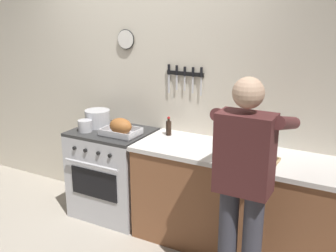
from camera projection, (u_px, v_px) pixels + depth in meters
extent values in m
cube|color=beige|center=(149.00, 87.00, 4.06)|extent=(6.00, 0.10, 2.60)
cube|color=black|center=(185.00, 74.00, 3.76)|extent=(0.38, 0.02, 0.04)
cube|color=silver|center=(169.00, 84.00, 3.86)|extent=(0.02, 0.00, 0.18)
cube|color=black|center=(169.00, 69.00, 3.82)|extent=(0.02, 0.02, 0.10)
cube|color=silver|center=(177.00, 83.00, 3.81)|extent=(0.02, 0.00, 0.15)
cube|color=black|center=(177.00, 70.00, 3.78)|extent=(0.02, 0.02, 0.09)
cube|color=silver|center=(185.00, 83.00, 3.78)|extent=(0.02, 0.00, 0.14)
cube|color=black|center=(185.00, 71.00, 3.74)|extent=(0.02, 0.02, 0.09)
cube|color=silver|center=(193.00, 85.00, 3.74)|extent=(0.02, 0.00, 0.16)
cube|color=black|center=(193.00, 72.00, 3.70)|extent=(0.02, 0.02, 0.09)
cube|color=silver|center=(201.00, 87.00, 3.70)|extent=(0.01, 0.00, 0.17)
cube|color=black|center=(201.00, 72.00, 3.66)|extent=(0.02, 0.02, 0.09)
cylinder|color=white|center=(126.00, 39.00, 3.97)|extent=(0.18, 0.02, 0.18)
torus|color=black|center=(126.00, 39.00, 3.97)|extent=(0.20, 0.02, 0.20)
cube|color=brown|center=(247.00, 206.00, 3.46)|extent=(2.00, 0.62, 0.86)
cube|color=silver|center=(250.00, 157.00, 3.33)|extent=(2.03, 0.65, 0.04)
cube|color=#BCBCC1|center=(113.00, 174.00, 4.11)|extent=(0.76, 0.62, 0.87)
cube|color=black|center=(94.00, 184.00, 3.84)|extent=(0.53, 0.01, 0.28)
cube|color=#2D2D2D|center=(112.00, 132.00, 3.98)|extent=(0.76, 0.62, 0.03)
cylinder|color=black|center=(74.00, 148.00, 3.84)|extent=(0.04, 0.02, 0.04)
cylinder|color=black|center=(85.00, 150.00, 3.78)|extent=(0.04, 0.02, 0.04)
cylinder|color=black|center=(98.00, 153.00, 3.71)|extent=(0.04, 0.02, 0.04)
cylinder|color=black|center=(110.00, 156.00, 3.65)|extent=(0.04, 0.02, 0.04)
cylinder|color=silver|center=(91.00, 165.00, 3.76)|extent=(0.61, 0.02, 0.02)
cylinder|color=#383842|center=(228.00, 242.00, 2.94)|extent=(0.14, 0.14, 0.86)
cylinder|color=#383842|center=(251.00, 249.00, 2.85)|extent=(0.14, 0.14, 0.86)
cube|color=#4C2323|center=(245.00, 153.00, 2.69)|extent=(0.38, 0.22, 0.56)
sphere|color=tan|center=(248.00, 93.00, 2.57)|extent=(0.21, 0.21, 0.21)
cylinder|color=#4C2323|center=(229.00, 115.00, 2.94)|extent=(0.09, 0.55, 0.22)
cylinder|color=#4C2323|center=(287.00, 123.00, 2.75)|extent=(0.09, 0.55, 0.22)
cube|color=#B7B7BC|center=(121.00, 134.00, 3.84)|extent=(0.34, 0.25, 0.01)
cube|color=#B7B7BC|center=(113.00, 135.00, 3.72)|extent=(0.34, 0.01, 0.05)
cube|color=#B7B7BC|center=(128.00, 128.00, 3.93)|extent=(0.34, 0.01, 0.05)
cube|color=#B7B7BC|center=(106.00, 129.00, 3.90)|extent=(0.01, 0.25, 0.05)
cube|color=#B7B7BC|center=(136.00, 134.00, 3.75)|extent=(0.01, 0.25, 0.05)
ellipsoid|color=#935628|center=(121.00, 126.00, 3.81)|extent=(0.23, 0.17, 0.16)
cylinder|color=#B7B7BC|center=(98.00, 118.00, 4.08)|extent=(0.25, 0.25, 0.17)
cylinder|color=#B7B7BC|center=(85.00, 126.00, 3.94)|extent=(0.14, 0.14, 0.11)
cube|color=tan|center=(255.00, 160.00, 3.20)|extent=(0.36, 0.24, 0.02)
cylinder|color=#997F4C|center=(224.00, 136.00, 3.47)|extent=(0.07, 0.07, 0.21)
cylinder|color=#997F4C|center=(224.00, 122.00, 3.44)|extent=(0.03, 0.03, 0.05)
cylinder|color=black|center=(224.00, 119.00, 3.43)|extent=(0.03, 0.03, 0.01)
cylinder|color=red|center=(228.00, 137.00, 3.60)|extent=(0.06, 0.06, 0.12)
cylinder|color=red|center=(228.00, 129.00, 3.58)|extent=(0.03, 0.03, 0.03)
cylinder|color=#197219|center=(229.00, 127.00, 3.57)|extent=(0.03, 0.03, 0.01)
cylinder|color=#338CCC|center=(264.00, 142.00, 3.41)|extent=(0.07, 0.07, 0.16)
cylinder|color=#338CCC|center=(265.00, 130.00, 3.38)|extent=(0.03, 0.03, 0.04)
cylinder|color=white|center=(265.00, 127.00, 3.37)|extent=(0.03, 0.03, 0.01)
cylinder|color=black|center=(169.00, 128.00, 3.82)|extent=(0.05, 0.05, 0.14)
cylinder|color=black|center=(169.00, 120.00, 3.80)|extent=(0.02, 0.02, 0.03)
cylinder|color=#B21919|center=(169.00, 118.00, 3.79)|extent=(0.03, 0.03, 0.01)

